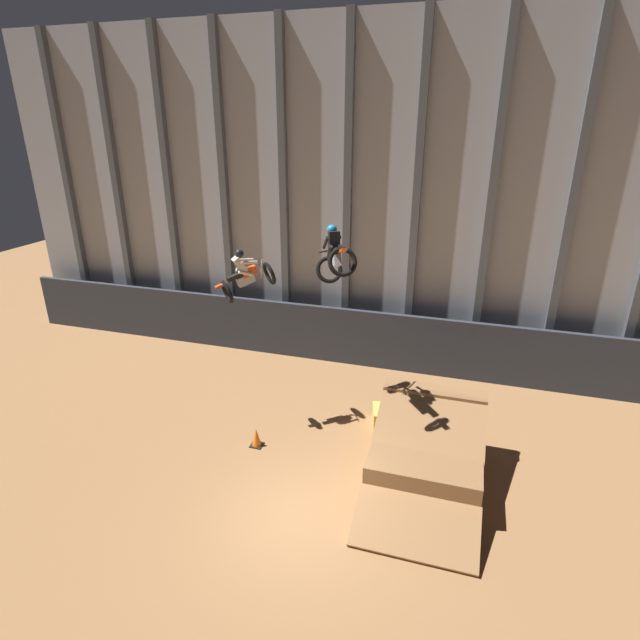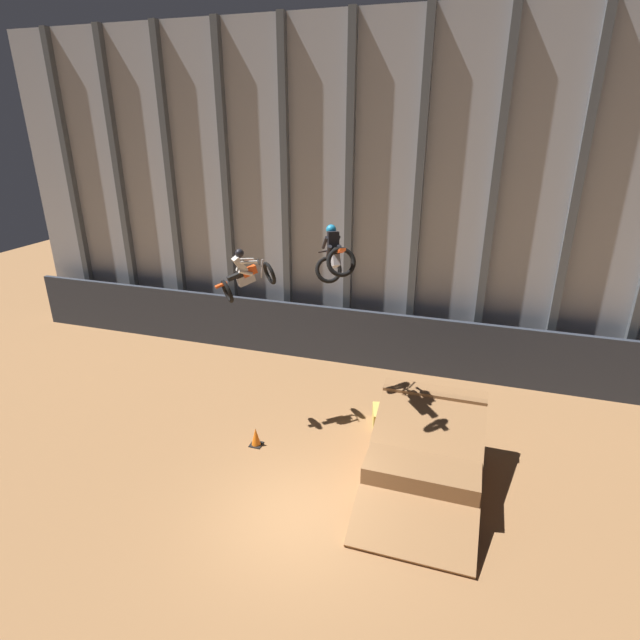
{
  "view_description": "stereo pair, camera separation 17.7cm",
  "coord_description": "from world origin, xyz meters",
  "px_view_note": "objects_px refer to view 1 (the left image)",
  "views": [
    {
      "loc": [
        3.27,
        -8.95,
        9.04
      ],
      "look_at": [
        -0.86,
        4.54,
        3.4
      ],
      "focal_mm": 28.0,
      "sensor_mm": 36.0,
      "label": 1
    },
    {
      "loc": [
        3.44,
        -8.9,
        9.04
      ],
      "look_at": [
        -0.86,
        4.54,
        3.4
      ],
      "focal_mm": 28.0,
      "sensor_mm": 36.0,
      "label": 2
    }
  ],
  "objects_px": {
    "dirt_ramp": "(427,451)",
    "traffic_cone_near_ramp": "(256,437)",
    "hay_bale_trackside": "(382,416)",
    "rider_bike_left_air": "(246,276)",
    "rider_bike_right_air": "(335,257)"
  },
  "relations": [
    {
      "from": "dirt_ramp",
      "to": "traffic_cone_near_ramp",
      "type": "relative_size",
      "value": 8.19
    },
    {
      "from": "dirt_ramp",
      "to": "hay_bale_trackside",
      "type": "bearing_deg",
      "value": 128.2
    },
    {
      "from": "rider_bike_left_air",
      "to": "rider_bike_right_air",
      "type": "bearing_deg",
      "value": 26.78
    },
    {
      "from": "rider_bike_right_air",
      "to": "traffic_cone_near_ramp",
      "type": "bearing_deg",
      "value": 162.79
    },
    {
      "from": "rider_bike_left_air",
      "to": "hay_bale_trackside",
      "type": "xyz_separation_m",
      "value": [
        4.16,
        0.73,
        -4.51
      ]
    },
    {
      "from": "rider_bike_right_air",
      "to": "traffic_cone_near_ramp",
      "type": "relative_size",
      "value": 3.13
    },
    {
      "from": "rider_bike_left_air",
      "to": "hay_bale_trackside",
      "type": "bearing_deg",
      "value": 55.11
    },
    {
      "from": "rider_bike_right_air",
      "to": "hay_bale_trackside",
      "type": "xyz_separation_m",
      "value": [
        1.17,
        1.72,
        -5.56
      ]
    },
    {
      "from": "dirt_ramp",
      "to": "hay_bale_trackside",
      "type": "height_order",
      "value": "dirt_ramp"
    },
    {
      "from": "rider_bike_right_air",
      "to": "hay_bale_trackside",
      "type": "bearing_deg",
      "value": 25.69
    },
    {
      "from": "rider_bike_left_air",
      "to": "traffic_cone_near_ramp",
      "type": "distance_m",
      "value": 4.82
    },
    {
      "from": "traffic_cone_near_ramp",
      "to": "dirt_ramp",
      "type": "bearing_deg",
      "value": 2.65
    },
    {
      "from": "rider_bike_left_air",
      "to": "rider_bike_right_air",
      "type": "distance_m",
      "value": 3.33
    },
    {
      "from": "dirt_ramp",
      "to": "rider_bike_right_air",
      "type": "xyz_separation_m",
      "value": [
        -2.75,
        0.28,
        5.14
      ]
    },
    {
      "from": "dirt_ramp",
      "to": "rider_bike_right_air",
      "type": "distance_m",
      "value": 5.83
    }
  ]
}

